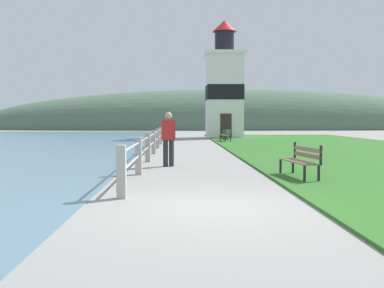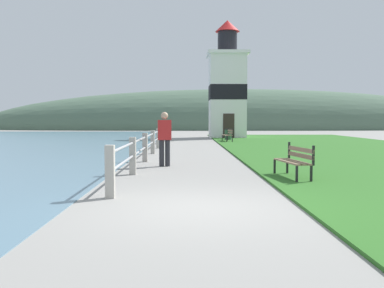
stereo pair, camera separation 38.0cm
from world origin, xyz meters
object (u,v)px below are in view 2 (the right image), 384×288
(person_strolling, at_px, (165,137))
(trash_bin, at_px, (228,135))
(park_bench_near, at_px, (295,159))
(park_bench_midway, at_px, (228,134))
(lighthouse, at_px, (227,89))

(person_strolling, height_order, trash_bin, person_strolling)
(park_bench_near, distance_m, trash_bin, 20.12)
(park_bench_midway, height_order, trash_bin, park_bench_midway)
(park_bench_midway, bearing_deg, lighthouse, -100.82)
(park_bench_midway, relative_size, trash_bin, 1.98)
(park_bench_midway, xyz_separation_m, lighthouse, (0.53, 6.63, 3.56))
(person_strolling, bearing_deg, lighthouse, -17.56)
(person_strolling, bearing_deg, park_bench_midway, -20.31)
(park_bench_midway, distance_m, trash_bin, 2.16)
(park_bench_midway, bearing_deg, trash_bin, -101.27)
(park_bench_near, height_order, lighthouse, lighthouse)
(lighthouse, relative_size, trash_bin, 11.56)
(trash_bin, bearing_deg, lighthouse, 85.68)
(park_bench_near, height_order, park_bench_midway, same)
(lighthouse, height_order, person_strolling, lighthouse)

